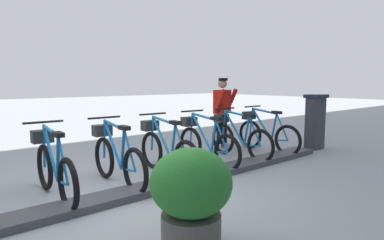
# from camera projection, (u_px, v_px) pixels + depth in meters

# --- Properties ---
(ground_plane) EXTENTS (60.00, 60.00, 0.00)m
(ground_plane) POSITION_uv_depth(u_px,v_px,m) (121.00, 199.00, 4.36)
(ground_plane) COLOR #9EA2A7
(dock_rail_base) EXTENTS (0.44, 9.12, 0.10)m
(dock_rail_base) POSITION_uv_depth(u_px,v_px,m) (121.00, 196.00, 4.35)
(dock_rail_base) COLOR #47474C
(dock_rail_base) RESTS_ON ground
(payment_kiosk) EXTENTS (0.36, 0.52, 1.28)m
(payment_kiosk) POSITION_uv_depth(u_px,v_px,m) (315.00, 121.00, 7.59)
(payment_kiosk) COLOR #38383D
(payment_kiosk) RESTS_ON ground
(bike_docked_0) EXTENTS (1.72, 0.54, 1.02)m
(bike_docked_0) POSITION_uv_depth(u_px,v_px,m) (265.00, 133.00, 7.33)
(bike_docked_0) COLOR black
(bike_docked_0) RESTS_ON ground
(bike_docked_1) EXTENTS (1.72, 0.54, 1.02)m
(bike_docked_1) POSITION_uv_depth(u_px,v_px,m) (238.00, 137.00, 6.74)
(bike_docked_1) COLOR black
(bike_docked_1) RESTS_ON ground
(bike_docked_2) EXTENTS (1.72, 0.54, 1.02)m
(bike_docked_2) POSITION_uv_depth(u_px,v_px,m) (205.00, 142.00, 6.14)
(bike_docked_2) COLOR black
(bike_docked_2) RESTS_ON ground
(bike_docked_3) EXTENTS (1.72, 0.54, 1.02)m
(bike_docked_3) POSITION_uv_depth(u_px,v_px,m) (165.00, 149.00, 5.55)
(bike_docked_3) COLOR black
(bike_docked_3) RESTS_ON ground
(bike_docked_4) EXTENTS (1.72, 0.54, 1.02)m
(bike_docked_4) POSITION_uv_depth(u_px,v_px,m) (116.00, 157.00, 4.95)
(bike_docked_4) COLOR black
(bike_docked_4) RESTS_ON ground
(bike_docked_5) EXTENTS (1.72, 0.54, 1.02)m
(bike_docked_5) POSITION_uv_depth(u_px,v_px,m) (53.00, 167.00, 4.36)
(bike_docked_5) COLOR black
(bike_docked_5) RESTS_ON ground
(worker_near_rack) EXTENTS (0.50, 0.68, 1.66)m
(worker_near_rack) POSITION_uv_depth(u_px,v_px,m) (222.00, 110.00, 7.77)
(worker_near_rack) COLOR white
(worker_near_rack) RESTS_ON ground
(planter_bush) EXTENTS (0.76, 0.76, 0.97)m
(planter_bush) POSITION_uv_depth(u_px,v_px,m) (191.00, 194.00, 2.98)
(planter_bush) COLOR #59544C
(planter_bush) RESTS_ON ground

